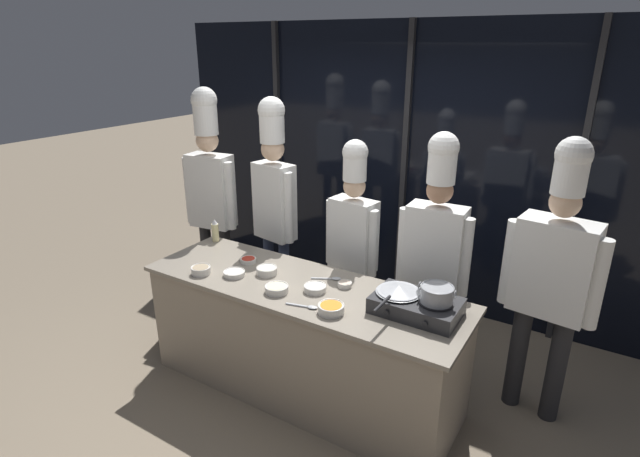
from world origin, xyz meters
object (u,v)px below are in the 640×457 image
Objects in this scene: prep_bowl_noodles at (277,288)px; serving_spoon_solid at (332,279)px; portable_stove at (416,305)px; chef_pastry at (435,245)px; squeeze_bottle_oil at (215,231)px; frying_pan at (398,289)px; prep_bowl_onion at (234,273)px; prep_bowl_bean_sprouts at (267,270)px; chef_line at (353,232)px; prep_bowl_carrots at (331,308)px; stock_pot at (437,294)px; serving_spoon_slotted at (308,307)px; prep_bowl_mushrooms at (201,270)px; chef_apprentice at (553,269)px; prep_bowl_chili_flakes at (248,260)px; chef_sous at (274,192)px; chef_head at (210,184)px; prep_bowl_rice at (315,288)px; prep_bowl_chicken at (345,284)px.

prep_bowl_noodles reaches higher than serving_spoon_solid.
chef_pastry is at bearing 99.98° from portable_stove.
squeeze_bottle_oil reaches higher than portable_stove.
frying_pan reaches higher than serving_spoon_solid.
prep_bowl_onion is 1.03× the size of prep_bowl_bean_sprouts.
prep_bowl_carrots is at bearing 117.99° from chef_line.
squeeze_bottle_oil is 1.15× the size of prep_bowl_carrots.
stock_pot is 1.41× the size of prep_bowl_noodles.
prep_bowl_bean_sprouts is 0.49m from serving_spoon_solid.
prep_bowl_onion is 0.88m from prep_bowl_carrots.
prep_bowl_carrots is 0.79× the size of serving_spoon_slotted.
chef_line is (0.76, 0.96, 0.14)m from prep_bowl_mushrooms.
prep_bowl_mushrooms is 0.95m from serving_spoon_slotted.
prep_bowl_mushrooms is 2.44m from chef_apprentice.
prep_bowl_onion is 2.19m from chef_apprentice.
chef_apprentice reaches higher than serving_spoon_solid.
prep_bowl_bean_sprouts is (-1.03, -0.04, -0.10)m from frying_pan.
frying_pan is 4.02× the size of prep_bowl_chili_flakes.
squeeze_bottle_oil reaches higher than serving_spoon_solid.
chef_line is at bearing 110.46° from prep_bowl_carrots.
chef_sous is 2.30m from chef_apprentice.
chef_apprentice reaches higher than portable_stove.
prep_bowl_noodles is at bearing 5.39° from prep_bowl_mushrooms.
serving_spoon_slotted is 1.93m from chef_head.
chef_line is (0.53, 0.85, 0.15)m from prep_bowl_onion.
chef_pastry is at bearing 88.00° from frying_pan.
squeeze_bottle_oil is 1.58× the size of prep_bowl_chili_flakes.
frying_pan is at bearing -2.08° from prep_bowl_chili_flakes.
prep_bowl_rice is at bearing -15.01° from squeeze_bottle_oil.
chef_pastry is at bearing 48.59° from prep_bowl_rice.
portable_stove is at bearing 97.67° from chef_pastry.
prep_bowl_chili_flakes is 0.58× the size of serving_spoon_slotted.
prep_bowl_noodles is at bearing -5.78° from prep_bowl_onion.
chef_head is (-1.58, 0.68, 0.35)m from prep_bowl_rice.
stock_pot is at bearing 12.96° from prep_bowl_noodles.
chef_head is (-0.88, 0.55, 0.35)m from prep_bowl_chili_flakes.
prep_bowl_onion is at bearing -75.26° from prep_bowl_chili_flakes.
serving_spoon_slotted and serving_spoon_solid have the same top height.
prep_bowl_mushrooms is 0.97m from serving_spoon_solid.
squeeze_bottle_oil is 1.24× the size of prep_bowl_onion.
chef_sous is (-0.99, 0.98, 0.37)m from serving_spoon_slotted.
prep_bowl_noodles is 0.46m from prep_bowl_carrots.
stock_pot is at bearing -8.85° from serving_spoon_solid.
prep_bowl_noodles is (0.23, -0.19, -0.00)m from prep_bowl_bean_sprouts.
squeeze_bottle_oil is 0.10× the size of chef_sous.
serving_spoon_slotted is (0.30, -0.07, -0.02)m from prep_bowl_noodles.
prep_bowl_rice is at bearing 33.92° from chef_apprentice.
serving_spoon_solid is (-0.14, 0.05, -0.01)m from prep_bowl_chicken.
stock_pot is at bearing 10.08° from prep_bowl_mushrooms.
prep_bowl_carrots is at bearing 9.49° from serving_spoon_slotted.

